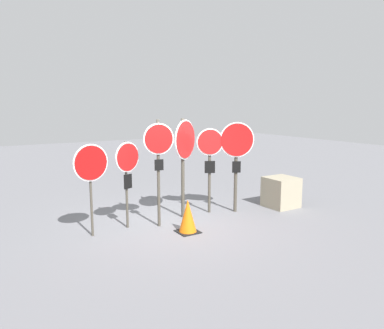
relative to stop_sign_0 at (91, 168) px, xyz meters
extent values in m
plane|color=slate|center=(1.85, -0.11, -1.48)|extent=(40.00, 40.00, 0.00)
cylinder|color=#474238|center=(-0.01, 0.05, -0.50)|extent=(0.05, 0.05, 1.94)
cylinder|color=white|center=(0.00, 0.00, 0.10)|extent=(0.76, 0.16, 0.77)
cylinder|color=#AD0F0F|center=(0.00, -0.02, 0.10)|extent=(0.70, 0.15, 0.71)
cylinder|color=#474238|center=(0.83, 0.17, -0.50)|extent=(0.06, 0.06, 1.96)
cylinder|color=white|center=(0.85, 0.13, 0.14)|extent=(0.63, 0.25, 0.67)
cylinder|color=red|center=(0.85, 0.11, 0.14)|extent=(0.58, 0.23, 0.61)
cube|color=black|center=(0.85, 0.13, -0.41)|extent=(0.21, 0.10, 0.32)
cylinder|color=#474238|center=(1.48, -0.11, -0.26)|extent=(0.07, 0.07, 2.43)
cylinder|color=white|center=(1.47, -0.17, 0.53)|extent=(0.68, 0.15, 0.69)
cylinder|color=red|center=(1.47, -0.18, 0.53)|extent=(0.63, 0.14, 0.63)
cube|color=black|center=(1.47, -0.17, -0.05)|extent=(0.20, 0.06, 0.25)
cylinder|color=#474238|center=(2.29, 0.20, -0.26)|extent=(0.08, 0.08, 2.42)
cylinder|color=white|center=(2.33, 0.15, 0.45)|extent=(0.82, 0.51, 0.95)
cylinder|color=red|center=(2.34, 0.13, 0.45)|extent=(0.77, 0.48, 0.89)
cylinder|color=#474238|center=(3.08, 0.21, -0.40)|extent=(0.07, 0.07, 2.16)
cylinder|color=white|center=(3.05, 0.15, 0.35)|extent=(0.62, 0.31, 0.68)
cylinder|color=red|center=(3.05, 0.14, 0.35)|extent=(0.57, 0.28, 0.62)
cube|color=black|center=(3.05, 0.15, -0.28)|extent=(0.25, 0.13, 0.31)
cylinder|color=#474238|center=(3.69, -0.08, -0.34)|extent=(0.09, 0.09, 2.28)
cylinder|color=white|center=(3.67, -0.14, 0.40)|extent=(0.81, 0.39, 0.88)
cylinder|color=red|center=(3.66, -0.16, 0.40)|extent=(0.76, 0.37, 0.82)
cube|color=black|center=(3.67, -0.14, -0.29)|extent=(0.21, 0.11, 0.29)
cube|color=black|center=(1.83, -0.81, -1.47)|extent=(0.46, 0.46, 0.02)
cone|color=orange|center=(1.83, -0.81, -1.10)|extent=(0.38, 0.38, 0.71)
cube|color=#9E937A|center=(5.04, -0.36, -1.07)|extent=(0.78, 0.78, 0.81)
camera|label=1|loc=(-2.17, -7.52, 1.29)|focal=35.00mm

